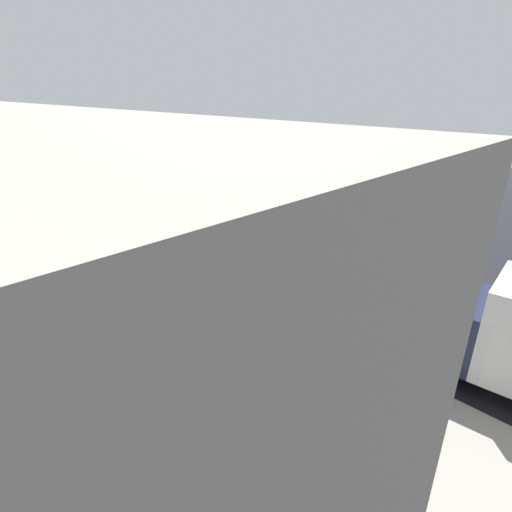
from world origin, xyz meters
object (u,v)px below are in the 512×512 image
(fire_hydrant, at_px, (184,260))
(sign_post, at_px, (137,231))
(pedestrian, at_px, (174,248))
(moving_hatchback, at_px, (328,256))

(fire_hydrant, bearing_deg, sign_post, 47.68)
(pedestrian, bearing_deg, moving_hatchback, -151.73)
(fire_hydrant, bearing_deg, moving_hatchback, -147.43)
(pedestrian, relative_size, sign_post, 0.51)
(pedestrian, bearing_deg, fire_hydrant, 174.45)
(moving_hatchback, distance_m, fire_hydrant, 5.35)
(moving_hatchback, height_order, sign_post, sign_post)
(fire_hydrant, height_order, sign_post, sign_post)
(fire_hydrant, relative_size, pedestrian, 0.66)
(moving_hatchback, xyz_separation_m, fire_hydrant, (4.48, 2.86, -0.63))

